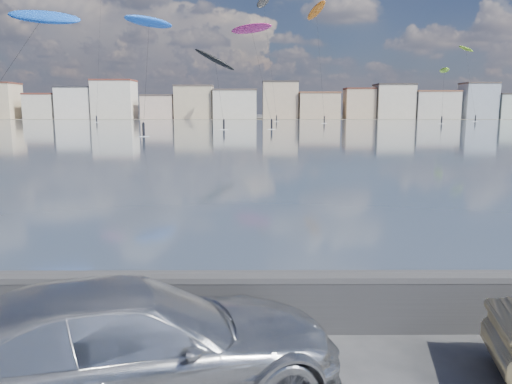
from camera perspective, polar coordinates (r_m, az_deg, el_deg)
The scene contains 13 objects.
bay_water at distance 96.92m, azimuth -0.85°, elevation 7.25°, with size 500.00×177.00×0.00m, color #3A485C.
far_shore_strip at distance 205.38m, azimuth -0.55°, elevation 8.42°, with size 500.00×60.00×0.00m, color #4C473D.
seawall at distance 8.70m, azimuth -6.70°, elevation -12.01°, with size 400.00×0.36×1.08m.
far_buildings at distance 191.36m, azimuth -0.17°, elevation 10.15°, with size 240.79×13.26×14.60m.
car_silver at distance 6.76m, azimuth -14.18°, elevation -16.77°, with size 2.25×5.54×1.61m, color #B4B7BC.
kitesurfer_4 at distance 148.03m, azimuth 6.90°, elevation 19.80°, with size 5.90×17.08×33.04m.
kitesurfer_7 at distance 166.93m, azimuth 0.86°, elevation 20.83°, with size 7.52×18.05×40.62m.
kitesurfer_10 at distance 106.90m, azimuth -0.54°, elevation 18.08°, with size 9.89×16.89×21.28m.
kitesurfer_11 at distance 172.52m, azimuth 22.86°, elevation 14.76°, with size 3.50×12.11×24.11m.
kitesurfer_12 at distance 87.51m, azimuth -12.11°, elevation 18.39°, with size 8.44×21.63×18.70m.
kitesurfer_15 at distance 147.57m, azimuth 20.72°, elevation 12.78°, with size 6.33×14.48×14.92m.
kitesurfer_18 at distance 51.43m, azimuth -23.25°, elevation 17.72°, with size 8.41×17.67×13.46m.
kitesurfer_19 at distance 101.32m, azimuth -4.72°, elevation 14.74°, with size 8.44×10.85×15.84m.
Camera 1 is at (0.96, -5.35, 3.76)m, focal length 35.00 mm.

